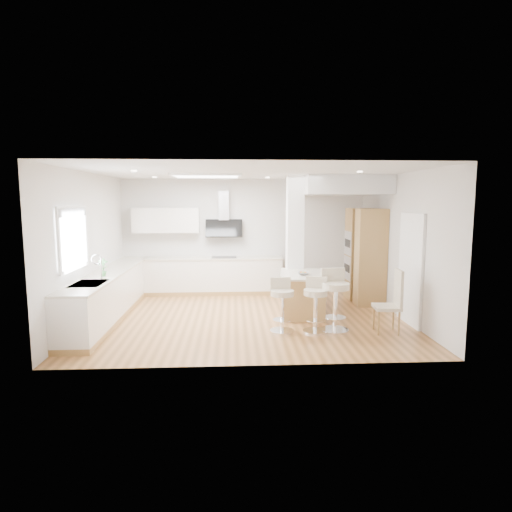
{
  "coord_description": "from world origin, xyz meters",
  "views": [
    {
      "loc": [
        -0.29,
        -8.17,
        2.27
      ],
      "look_at": [
        0.18,
        0.4,
        1.16
      ],
      "focal_mm": 30.0,
      "sensor_mm": 36.0,
      "label": 1
    }
  ],
  "objects": [
    {
      "name": "ceiling",
      "position": [
        0.0,
        0.0,
        0.0
      ],
      "size": [
        6.0,
        5.0,
        0.02
      ],
      "primitive_type": "cube",
      "color": "silver",
      "rests_on": "ground"
    },
    {
      "name": "counter_left",
      "position": [
        -2.7,
        0.23,
        0.46
      ],
      "size": [
        0.63,
        4.5,
        1.35
      ],
      "color": "#AC8349",
      "rests_on": "ground"
    },
    {
      "name": "wall_right",
      "position": [
        3.0,
        0.0,
        1.4
      ],
      "size": [
        0.04,
        5.0,
        2.8
      ],
      "primitive_type": "cube",
      "color": "silver",
      "rests_on": "ground"
    },
    {
      "name": "skylight",
      "position": [
        -0.79,
        0.6,
        2.77
      ],
      "size": [
        4.1,
        2.1,
        0.06
      ],
      "color": "white",
      "rests_on": "ground"
    },
    {
      "name": "wall_left",
      "position": [
        -3.0,
        0.0,
        1.4
      ],
      "size": [
        0.04,
        5.0,
        2.8
      ],
      "primitive_type": "cube",
      "color": "silver",
      "rests_on": "ground"
    },
    {
      "name": "doorway_right",
      "position": [
        2.97,
        -0.6,
        1.0
      ],
      "size": [
        0.05,
        1.0,
        2.1
      ],
      "color": "#453E36",
      "rests_on": "ground"
    },
    {
      "name": "counter_back",
      "position": [
        -0.91,
        2.22,
        0.7
      ],
      "size": [
        3.62,
        0.63,
        2.5
      ],
      "color": "#AC8349",
      "rests_on": "ground"
    },
    {
      "name": "bar_stool_a",
      "position": [
        0.56,
        -0.95,
        0.53
      ],
      "size": [
        0.47,
        0.47,
        0.94
      ],
      "rotation": [
        0.0,
        0.0,
        0.13
      ],
      "color": "white",
      "rests_on": "ground"
    },
    {
      "name": "bar_stool_c",
      "position": [
        1.49,
        -0.96,
        0.61
      ],
      "size": [
        0.52,
        0.52,
        1.09
      ],
      "rotation": [
        0.0,
        0.0,
        0.07
      ],
      "color": "white",
      "rests_on": "ground"
    },
    {
      "name": "pillar",
      "position": [
        1.05,
        0.95,
        1.4
      ],
      "size": [
        0.35,
        0.35,
        2.8
      ],
      "color": "white",
      "rests_on": "ground"
    },
    {
      "name": "bar_stool_b",
      "position": [
        1.14,
        -1.01,
        0.54
      ],
      "size": [
        0.53,
        0.53,
        0.95
      ],
      "rotation": [
        0.0,
        0.0,
        -0.28
      ],
      "color": "white",
      "rests_on": "ground"
    },
    {
      "name": "soffit",
      "position": [
        2.1,
        1.4,
        2.6
      ],
      "size": [
        1.78,
        2.2,
        0.4
      ],
      "color": "silver",
      "rests_on": "ground"
    },
    {
      "name": "wall_back",
      "position": [
        0.0,
        2.5,
        1.4
      ],
      "size": [
        6.0,
        0.04,
        2.8
      ],
      "primitive_type": "cube",
      "color": "silver",
      "rests_on": "ground"
    },
    {
      "name": "oven_column",
      "position": [
        2.68,
        1.23,
        1.05
      ],
      "size": [
        0.63,
        1.21,
        2.1
      ],
      "color": "#AC8349",
      "rests_on": "ground"
    },
    {
      "name": "dining_chair",
      "position": [
        2.45,
        -1.13,
        0.59
      ],
      "size": [
        0.46,
        0.46,
        1.11
      ],
      "rotation": [
        0.0,
        0.0,
        -0.09
      ],
      "color": "beige",
      "rests_on": "ground"
    },
    {
      "name": "ground",
      "position": [
        0.0,
        0.0,
        0.0
      ],
      "size": [
        6.0,
        6.0,
        0.0
      ],
      "primitive_type": "plane",
      "color": "#B07641",
      "rests_on": "ground"
    },
    {
      "name": "window_left",
      "position": [
        -2.96,
        -0.9,
        1.69
      ],
      "size": [
        0.06,
        1.28,
        1.07
      ],
      "color": "white",
      "rests_on": "ground"
    },
    {
      "name": "peninsula",
      "position": [
        1.11,
        0.19,
        0.42
      ],
      "size": [
        1.07,
        1.46,
        0.89
      ],
      "rotation": [
        0.0,
        0.0,
        -0.13
      ],
      "color": "#AC8349",
      "rests_on": "ground"
    }
  ]
}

